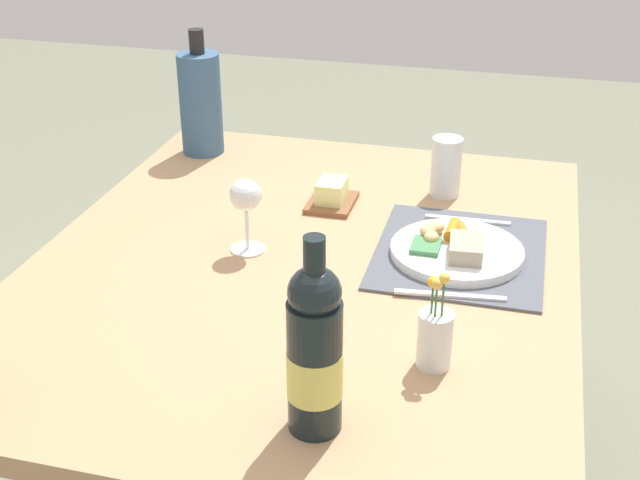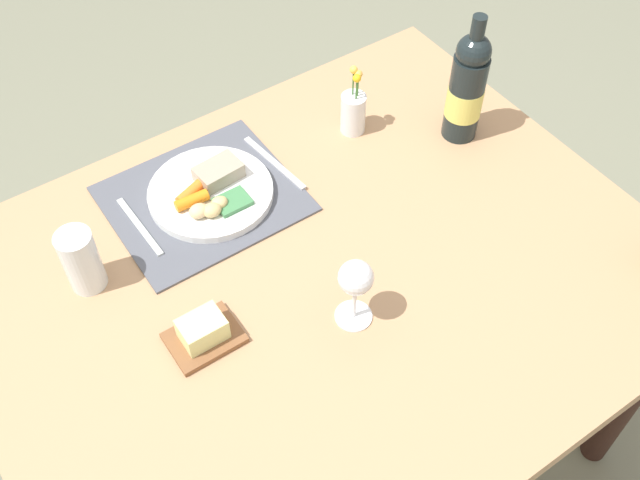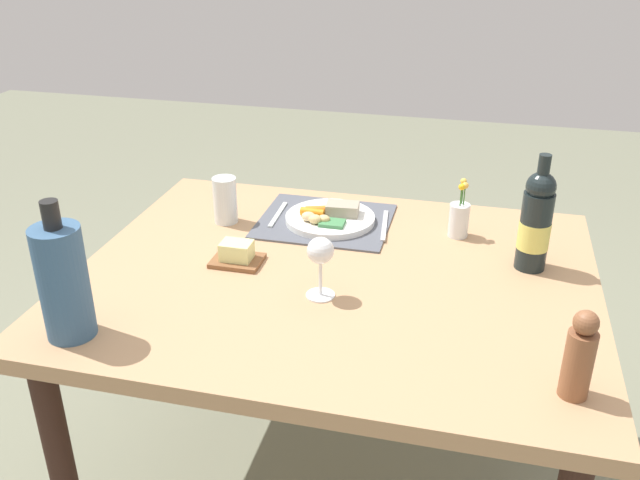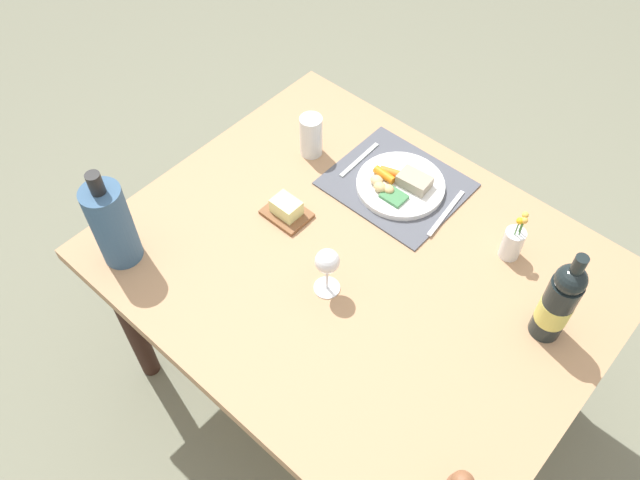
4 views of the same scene
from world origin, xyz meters
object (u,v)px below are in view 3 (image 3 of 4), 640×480
cooler_bottle (63,281)px  flower_vase (459,218)px  knife (278,214)px  pepper_mill (579,357)px  water_tumbler (225,203)px  dining_table (335,300)px  wine_glass (320,254)px  fork (385,225)px  wine_bottle (536,222)px  butter_dish (237,255)px  dinner_plate (330,217)px

cooler_bottle → flower_vase: bearing=-138.2°
knife → pepper_mill: 1.03m
cooler_bottle → water_tumbler: cooler_bottle is taller
dining_table → wine_glass: size_ratio=8.46×
knife → pepper_mill: bearing=138.4°
fork → pepper_mill: size_ratio=1.08×
fork → wine_bottle: bearing=153.6°
dining_table → butter_dish: butter_dish is taller
flower_vase → wine_glass: size_ratio=1.11×
wine_bottle → butter_dish: bearing=12.0°
wine_bottle → butter_dish: 0.77m
water_tumbler → flower_vase: (-0.67, -0.07, -0.01)m
knife → dining_table: bearing=127.5°
butter_dish → dinner_plate: bearing=-121.3°
knife → wine_bottle: bearing=166.7°
pepper_mill → water_tumbler: size_ratio=1.36×
dinner_plate → knife: bearing=-2.9°
cooler_bottle → dining_table: bearing=-140.7°
cooler_bottle → wine_glass: cooler_bottle is taller
fork → butter_dish: bearing=35.5°
fork → flower_vase: (-0.21, 0.00, 0.05)m
dining_table → cooler_bottle: size_ratio=4.13×
dining_table → wine_bottle: bearing=-162.7°
pepper_mill → wine_glass: (0.56, -0.24, 0.02)m
pepper_mill → dining_table: bearing=-33.5°
dinner_plate → knife: size_ratio=1.45×
water_tumbler → butter_dish: bearing=116.9°
wine_bottle → cooler_bottle: bearing=29.7°
knife → cooler_bottle: (0.25, 0.70, 0.12)m
fork → water_tumbler: size_ratio=1.47×
fork → flower_vase: size_ratio=1.18×
fork → flower_vase: bearing=173.1°
cooler_bottle → wine_bottle: 1.13m
butter_dish → water_tumbler: bearing=-63.1°
wine_bottle → water_tumbler: (0.86, -0.08, -0.07)m
flower_vase → dining_table: bearing=45.6°
dining_table → flower_vase: size_ratio=7.63×
fork → pepper_mill: 0.81m
dining_table → water_tumbler: bearing=-31.0°
dinner_plate → wine_glass: 0.42m
dining_table → wine_glass: 0.23m
knife → water_tumbler: bearing=24.1°
dining_table → flower_vase: (-0.29, -0.30, 0.13)m
knife → water_tumbler: 0.16m
fork → wine_glass: bearing=71.7°
fork → butter_dish: size_ratio=1.56×
cooler_bottle → water_tumbler: bearing=-100.3°
pepper_mill → water_tumbler: 1.10m
knife → butter_dish: 0.31m
wine_bottle → water_tumbler: bearing=-5.2°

